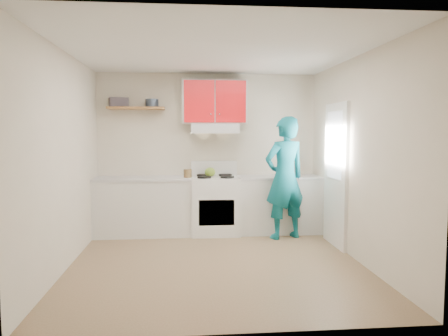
{
  "coord_description": "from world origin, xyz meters",
  "views": [
    {
      "loc": [
        -0.38,
        -5.23,
        1.64
      ],
      "look_at": [
        0.15,
        0.55,
        1.15
      ],
      "focal_mm": 34.34,
      "sensor_mm": 36.0,
      "label": 1
    }
  ],
  "objects": [
    {
      "name": "front_wall",
      "position": [
        0.0,
        -1.9,
        1.3
      ],
      "size": [
        3.6,
        0.04,
        2.6
      ],
      "primitive_type": "cube",
      "color": "beige",
      "rests_on": "floor"
    },
    {
      "name": "range_hood",
      "position": [
        0.1,
        1.68,
        1.7
      ],
      "size": [
        0.76,
        0.44,
        0.15
      ],
      "primitive_type": "cube",
      "color": "silver",
      "rests_on": "back_wall"
    },
    {
      "name": "silicone_mat",
      "position": [
        1.6,
        1.55,
        0.9
      ],
      "size": [
        0.37,
        0.33,
        0.01
      ],
      "primitive_type": "cube",
      "rotation": [
        0.0,
        0.0,
        -0.32
      ],
      "color": "red",
      "rests_on": "counter_right"
    },
    {
      "name": "tin",
      "position": [
        -0.9,
        1.74,
        2.1
      ],
      "size": [
        0.23,
        0.23,
        0.13
      ],
      "primitive_type": "cylinder",
      "rotation": [
        0.0,
        0.0,
        0.13
      ],
      "color": "#333D4C",
      "rests_on": "shelf"
    },
    {
      "name": "right_wall",
      "position": [
        1.8,
        0.0,
        1.3
      ],
      "size": [
        0.04,
        3.8,
        2.6
      ],
      "primitive_type": "cube",
      "color": "beige",
      "rests_on": "floor"
    },
    {
      "name": "books",
      "position": [
        -1.43,
        1.76,
        2.11
      ],
      "size": [
        0.33,
        0.28,
        0.15
      ],
      "primitive_type": "cube",
      "rotation": [
        0.0,
        0.0,
        0.32
      ],
      "color": "#3E373E",
      "rests_on": "shelf"
    },
    {
      "name": "person",
      "position": [
        1.15,
        1.18,
        0.94
      ],
      "size": [
        0.8,
        0.66,
        1.87
      ],
      "primitive_type": "imported",
      "rotation": [
        0.0,
        0.0,
        3.5
      ],
      "color": "#0D6775",
      "rests_on": "floor"
    },
    {
      "name": "counter_left",
      "position": [
        -1.04,
        1.6,
        0.45
      ],
      "size": [
        1.52,
        0.6,
        0.9
      ],
      "primitive_type": "cube",
      "color": "silver",
      "rests_on": "floor"
    },
    {
      "name": "stove",
      "position": [
        0.1,
        1.57,
        0.46
      ],
      "size": [
        0.76,
        0.65,
        0.92
      ],
      "primitive_type": "cube",
      "color": "white",
      "rests_on": "floor"
    },
    {
      "name": "floor",
      "position": [
        0.0,
        0.0,
        0.0
      ],
      "size": [
        3.8,
        3.8,
        0.0
      ],
      "primitive_type": "plane",
      "color": "brown",
      "rests_on": "ground"
    },
    {
      "name": "kettle",
      "position": [
        0.02,
        1.64,
        0.99
      ],
      "size": [
        0.22,
        0.22,
        0.15
      ],
      "primitive_type": "ellipsoid",
      "rotation": [
        0.0,
        0.0,
        0.29
      ],
      "color": "olive",
      "rests_on": "stove"
    },
    {
      "name": "back_wall",
      "position": [
        0.0,
        1.9,
        1.3
      ],
      "size": [
        3.6,
        0.04,
        2.6
      ],
      "primitive_type": "cube",
      "color": "beige",
      "rests_on": "floor"
    },
    {
      "name": "door",
      "position": [
        1.78,
        0.7,
        1.02
      ],
      "size": [
        0.05,
        0.85,
        2.05
      ],
      "primitive_type": "cube",
      "color": "white",
      "rests_on": "floor"
    },
    {
      "name": "upper_cabinets",
      "position": [
        0.1,
        1.73,
        2.12
      ],
      "size": [
        1.02,
        0.33,
        0.7
      ],
      "primitive_type": "cube",
      "color": "red",
      "rests_on": "back_wall"
    },
    {
      "name": "counter_right",
      "position": [
        1.14,
        1.6,
        0.45
      ],
      "size": [
        1.32,
        0.6,
        0.9
      ],
      "primitive_type": "cube",
      "color": "silver",
      "rests_on": "floor"
    },
    {
      "name": "cutting_board",
      "position": [
        0.76,
        1.63,
        0.91
      ],
      "size": [
        0.29,
        0.23,
        0.02
      ],
      "primitive_type": "cube",
      "rotation": [
        0.0,
        0.0,
        -0.08
      ],
      "color": "olive",
      "rests_on": "counter_right"
    },
    {
      "name": "door_glass",
      "position": [
        1.75,
        0.7,
        1.45
      ],
      "size": [
        0.01,
        0.55,
        0.95
      ],
      "primitive_type": "cube",
      "color": "white",
      "rests_on": "door"
    },
    {
      "name": "left_wall",
      "position": [
        -1.8,
        0.0,
        1.3
      ],
      "size": [
        0.04,
        3.8,
        2.6
      ],
      "primitive_type": "cube",
      "color": "beige",
      "rests_on": "floor"
    },
    {
      "name": "crock",
      "position": [
        -0.34,
        1.5,
        0.98
      ],
      "size": [
        0.17,
        0.17,
        0.15
      ],
      "primitive_type": "cylinder",
      "rotation": [
        0.0,
        0.0,
        0.39
      ],
      "color": "brown",
      "rests_on": "counter_left"
    },
    {
      "name": "shelf",
      "position": [
        -1.15,
        1.75,
        2.02
      ],
      "size": [
        0.9,
        0.3,
        0.04
      ],
      "primitive_type": "cube",
      "color": "brown",
      "rests_on": "back_wall"
    },
    {
      "name": "ceiling",
      "position": [
        0.0,
        0.0,
        2.6
      ],
      "size": [
        3.6,
        3.8,
        0.04
      ],
      "primitive_type": "cube",
      "color": "white",
      "rests_on": "floor"
    }
  ]
}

